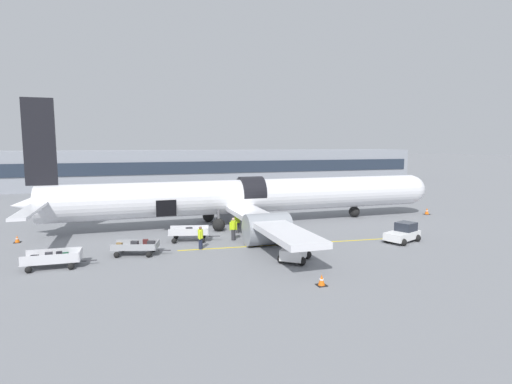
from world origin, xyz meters
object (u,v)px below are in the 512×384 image
(baggage_tug_lead, at_px, (403,233))
(ground_crew_loader_a, at_px, (233,228))
(baggage_tug_mid, at_px, (295,250))
(baggage_cart_loading, at_px, (190,234))
(ground_crew_driver, at_px, (200,237))
(baggage_cart_empty, at_px, (54,259))
(airplane, at_px, (245,197))
(ground_crew_loader_b, at_px, (237,222))
(baggage_cart_queued, at_px, (138,247))

(baggage_tug_lead, height_order, ground_crew_loader_a, ground_crew_loader_a)
(baggage_tug_mid, bearing_deg, baggage_cart_loading, 127.55)
(baggage_cart_loading, height_order, ground_crew_driver, ground_crew_driver)
(ground_crew_loader_a, bearing_deg, baggage_cart_empty, -164.63)
(baggage_cart_empty, height_order, ground_crew_driver, ground_crew_driver)
(airplane, relative_size, ground_crew_loader_b, 21.62)
(baggage_cart_empty, bearing_deg, baggage_tug_lead, -2.77)
(baggage_tug_lead, xyz_separation_m, baggage_cart_queued, (-19.81, 2.62, -0.15))
(baggage_tug_lead, relative_size, ground_crew_loader_a, 1.92)
(airplane, bearing_deg, ground_crew_driver, -125.92)
(baggage_cart_queued, bearing_deg, ground_crew_loader_b, 27.67)
(baggage_cart_loading, bearing_deg, baggage_tug_lead, -18.78)
(baggage_tug_lead, bearing_deg, ground_crew_loader_a, 159.78)
(baggage_cart_queued, relative_size, ground_crew_driver, 2.39)
(baggage_cart_queued, xyz_separation_m, ground_crew_loader_a, (7.35, 1.97, 0.45))
(airplane, distance_m, baggage_cart_empty, 17.81)
(baggage_cart_loading, distance_m, ground_crew_loader_b, 4.65)
(baggage_tug_lead, xyz_separation_m, baggage_cart_loading, (-15.81, 5.37, -0.08))
(baggage_tug_lead, height_order, baggage_cart_empty, baggage_tug_lead)
(baggage_tug_mid, relative_size, ground_crew_driver, 1.62)
(baggage_cart_queued, height_order, baggage_cart_empty, baggage_cart_empty)
(baggage_tug_mid, xyz_separation_m, ground_crew_loader_a, (-2.40, 6.68, 0.26))
(baggage_tug_lead, relative_size, baggage_cart_empty, 0.82)
(baggage_cart_empty, xyz_separation_m, ground_crew_loader_b, (13.34, 5.80, 0.47))
(baggage_cart_queued, height_order, ground_crew_loader_a, ground_crew_loader_a)
(baggage_tug_lead, bearing_deg, airplane, 132.92)
(ground_crew_loader_a, xyz_separation_m, ground_crew_loader_b, (1.00, 2.41, 0.02))
(airplane, height_order, baggage_cart_loading, airplane)
(baggage_cart_queued, bearing_deg, ground_crew_loader_a, 15.01)
(baggage_cart_queued, height_order, ground_crew_loader_b, ground_crew_loader_b)
(baggage_cart_empty, distance_m, ground_crew_driver, 9.51)
(airplane, xyz_separation_m, ground_crew_driver, (-5.67, -7.82, -1.68))
(ground_crew_driver, bearing_deg, baggage_cart_loading, 98.05)
(baggage_cart_loading, relative_size, baggage_cart_queued, 1.01)
(airplane, height_order, ground_crew_driver, airplane)
(ground_crew_loader_b, bearing_deg, airplane, 64.02)
(airplane, relative_size, baggage_tug_lead, 11.54)
(airplane, bearing_deg, baggage_tug_lead, -47.08)
(ground_crew_loader_b, bearing_deg, ground_crew_driver, -132.50)
(baggage_cart_loading, xyz_separation_m, ground_crew_loader_a, (3.34, -0.78, 0.38))
(baggage_tug_lead, relative_size, baggage_cart_loading, 0.85)
(baggage_cart_loading, height_order, baggage_cart_empty, baggage_cart_loading)
(baggage_tug_lead, bearing_deg, ground_crew_loader_b, 148.61)
(airplane, relative_size, ground_crew_driver, 23.86)
(baggage_tug_lead, height_order, ground_crew_driver, ground_crew_driver)
(baggage_tug_lead, height_order, baggage_cart_loading, baggage_tug_lead)
(baggage_tug_mid, bearing_deg, airplane, 88.60)
(ground_crew_loader_a, bearing_deg, baggage_cart_loading, 166.82)
(baggage_tug_lead, height_order, ground_crew_loader_b, ground_crew_loader_b)
(baggage_tug_mid, relative_size, ground_crew_loader_b, 1.47)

